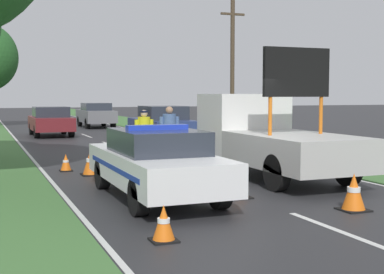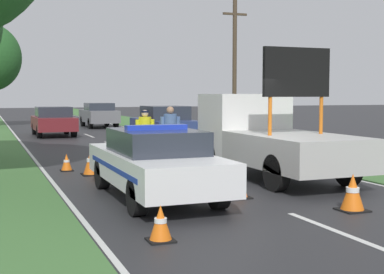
% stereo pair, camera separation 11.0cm
% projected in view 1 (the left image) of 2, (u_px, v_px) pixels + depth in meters
% --- Properties ---
extents(ground_plane, '(160.00, 160.00, 0.00)m').
position_uv_depth(ground_plane, '(235.00, 192.00, 11.76)').
color(ground_plane, '#28282B').
extents(lane_markings, '(7.25, 63.48, 0.01)m').
position_uv_depth(lane_markings, '(92.00, 138.00, 26.50)').
color(lane_markings, silver).
rests_on(lane_markings, ground).
extents(grass_verge_right, '(4.15, 120.00, 0.03)m').
position_uv_depth(grass_verge_right, '(173.00, 130.00, 32.40)').
color(grass_verge_right, '#427038').
rests_on(grass_verge_right, ground).
extents(police_car, '(1.82, 4.86, 1.52)m').
position_uv_depth(police_car, '(156.00, 162.00, 11.00)').
color(police_car, white).
rests_on(police_car, ground).
extents(work_truck, '(2.16, 5.45, 3.25)m').
position_uv_depth(work_truck, '(267.00, 136.00, 14.04)').
color(work_truck, white).
rests_on(work_truck, ground).
extents(road_barrier, '(2.73, 0.08, 1.00)m').
position_uv_depth(road_barrier, '(158.00, 136.00, 16.93)').
color(road_barrier, black).
rests_on(road_barrier, ground).
extents(police_officer, '(0.60, 0.38, 1.67)m').
position_uv_depth(police_officer, '(144.00, 132.00, 16.31)').
color(police_officer, '#191E38').
rests_on(police_officer, ground).
extents(pedestrian_civilian, '(0.64, 0.40, 1.77)m').
position_uv_depth(pedestrian_civilian, '(169.00, 130.00, 16.38)').
color(pedestrian_civilian, '#191E38').
rests_on(pedestrian_civilian, ground).
extents(traffic_cone_near_police, '(0.35, 0.35, 0.49)m').
position_uv_depth(traffic_cone_near_police, '(66.00, 163.00, 14.92)').
color(traffic_cone_near_police, black).
rests_on(traffic_cone_near_police, ground).
extents(traffic_cone_centre_front, '(0.50, 0.50, 0.69)m').
position_uv_depth(traffic_cone_centre_front, '(354.00, 192.00, 9.83)').
color(traffic_cone_centre_front, black).
rests_on(traffic_cone_centre_front, ground).
extents(traffic_cone_near_truck, '(0.51, 0.51, 0.71)m').
position_uv_depth(traffic_cone_near_truck, '(91.00, 162.00, 14.19)').
color(traffic_cone_near_truck, black).
rests_on(traffic_cone_near_truck, ground).
extents(traffic_cone_behind_barrier, '(0.49, 0.49, 0.67)m').
position_uv_depth(traffic_cone_behind_barrier, '(239.00, 182.00, 11.05)').
color(traffic_cone_behind_barrier, black).
rests_on(traffic_cone_behind_barrier, ground).
extents(traffic_cone_lane_edge, '(0.39, 0.39, 0.54)m').
position_uv_depth(traffic_cone_lane_edge, '(164.00, 223.00, 7.77)').
color(traffic_cone_lane_edge, black).
rests_on(traffic_cone_lane_edge, ground).
extents(queued_car_hatch_blue, '(1.87, 4.31, 1.66)m').
position_uv_depth(queued_car_hatch_blue, '(162.00, 125.00, 22.70)').
color(queued_car_hatch_blue, navy).
rests_on(queued_car_hatch_blue, ground).
extents(queued_car_wagon_maroon, '(1.92, 4.20, 1.52)m').
position_uv_depth(queued_car_wagon_maroon, '(51.00, 121.00, 27.64)').
color(queued_car_wagon_maroon, maroon).
rests_on(queued_car_wagon_maroon, ground).
extents(queued_car_suv_grey, '(1.87, 4.46, 1.59)m').
position_uv_depth(queued_car_suv_grey, '(96.00, 115.00, 35.01)').
color(queued_car_suv_grey, slate).
rests_on(queued_car_suv_grey, ground).
extents(utility_pole, '(1.20, 0.20, 6.52)m').
position_uv_depth(utility_pole, '(232.00, 68.00, 25.00)').
color(utility_pole, '#473828').
rests_on(utility_pole, ground).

